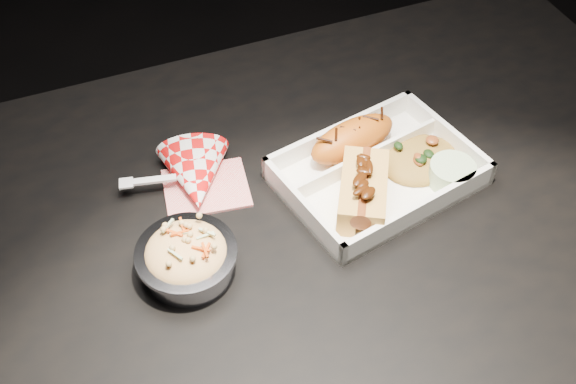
{
  "coord_description": "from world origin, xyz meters",
  "views": [
    {
      "loc": [
        -0.23,
        -0.53,
        1.45
      ],
      "look_at": [
        -0.01,
        0.02,
        0.81
      ],
      "focal_mm": 45.0,
      "sensor_mm": 36.0,
      "label": 1
    }
  ],
  "objects_px": {
    "food_tray": "(376,175)",
    "fried_pastry": "(353,139)",
    "foil_coleslaw_cup": "(187,256)",
    "dining_table": "(302,275)",
    "napkin_fork": "(196,177)",
    "hotdog": "(363,189)"
  },
  "relations": [
    {
      "from": "dining_table",
      "to": "hotdog",
      "type": "xyz_separation_m",
      "value": [
        0.09,
        0.01,
        0.12
      ]
    },
    {
      "from": "dining_table",
      "to": "food_tray",
      "type": "xyz_separation_m",
      "value": [
        0.13,
        0.05,
        0.1
      ]
    },
    {
      "from": "dining_table",
      "to": "hotdog",
      "type": "relative_size",
      "value": 9.06
    },
    {
      "from": "dining_table",
      "to": "hotdog",
      "type": "height_order",
      "value": "hotdog"
    },
    {
      "from": "napkin_fork",
      "to": "fried_pastry",
      "type": "bearing_deg",
      "value": 5.78
    },
    {
      "from": "fried_pastry",
      "to": "foil_coleslaw_cup",
      "type": "distance_m",
      "value": 0.29
    },
    {
      "from": "hotdog",
      "to": "foil_coleslaw_cup",
      "type": "relative_size",
      "value": 1.1
    },
    {
      "from": "food_tray",
      "to": "hotdog",
      "type": "relative_size",
      "value": 2.12
    },
    {
      "from": "fried_pastry",
      "to": "napkin_fork",
      "type": "xyz_separation_m",
      "value": [
        -0.21,
        0.03,
        -0.02
      ]
    },
    {
      "from": "dining_table",
      "to": "food_tray",
      "type": "height_order",
      "value": "food_tray"
    },
    {
      "from": "food_tray",
      "to": "foil_coleslaw_cup",
      "type": "distance_m",
      "value": 0.28
    },
    {
      "from": "napkin_fork",
      "to": "foil_coleslaw_cup",
      "type": "bearing_deg",
      "value": -98.39
    },
    {
      "from": "fried_pastry",
      "to": "napkin_fork",
      "type": "distance_m",
      "value": 0.22
    },
    {
      "from": "dining_table",
      "to": "foil_coleslaw_cup",
      "type": "relative_size",
      "value": 9.97
    },
    {
      "from": "fried_pastry",
      "to": "hotdog",
      "type": "distance_m",
      "value": 0.09
    },
    {
      "from": "dining_table",
      "to": "fried_pastry",
      "type": "height_order",
      "value": "fried_pastry"
    },
    {
      "from": "dining_table",
      "to": "napkin_fork",
      "type": "xyz_separation_m",
      "value": [
        -0.1,
        0.13,
        0.11
      ]
    },
    {
      "from": "food_tray",
      "to": "fried_pastry",
      "type": "relative_size",
      "value": 2.12
    },
    {
      "from": "dining_table",
      "to": "fried_pastry",
      "type": "relative_size",
      "value": 9.04
    },
    {
      "from": "napkin_fork",
      "to": "hotdog",
      "type": "bearing_deg",
      "value": -18.96
    },
    {
      "from": "fried_pastry",
      "to": "hotdog",
      "type": "height_order",
      "value": "hotdog"
    },
    {
      "from": "hotdog",
      "to": "foil_coleslaw_cup",
      "type": "height_order",
      "value": "hotdog"
    }
  ]
}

